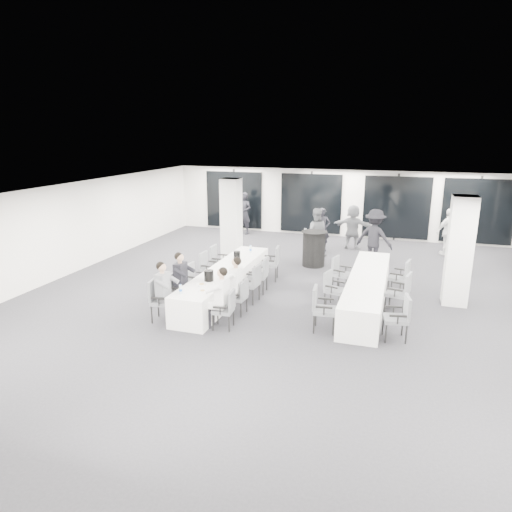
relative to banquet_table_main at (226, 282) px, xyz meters
The scene contains 42 objects.
room 3.06m from the banquet_table_main, 28.38° to the left, with size 14.04×16.04×2.84m.
column_left 3.79m from the banquet_table_main, 108.36° to the left, with size 0.60×0.60×2.80m, color silver.
column_right 6.07m from the banquet_table_main, 12.14° to the left, with size 0.60×0.60×2.80m, color silver.
banquet_table_main is the anchor object (origin of this frame).
banquet_table_side 3.73m from the banquet_table_main, ahead, with size 0.90×5.00×0.75m, color silver.
cocktail_table 3.94m from the banquet_table_main, 64.04° to the left, with size 0.84×0.84×1.16m.
chair_main_left_near 2.25m from the banquet_table_main, 111.95° to the right, with size 0.57×0.62×1.00m.
chair_main_left_second 1.45m from the banquet_table_main, 124.95° to the right, with size 0.49×0.53×0.89m.
chair_main_left_mid 0.86m from the banquet_table_main, 165.18° to the right, with size 0.48×0.52×0.87m.
chair_main_left_fourth 1.10m from the banquet_table_main, 139.80° to the left, with size 0.49×0.55×0.95m.
chair_main_left_far 1.69m from the banquet_table_main, 119.83° to the left, with size 0.51×0.56×0.97m.
chair_main_right_near 2.19m from the banquet_table_main, 67.74° to the right, with size 0.49×0.54×0.90m.
chair_main_right_second 1.42m from the banquet_table_main, 54.16° to the right, with size 0.46×0.51×0.87m.
chair_main_right_mid 0.90m from the banquet_table_main, 17.89° to the right, with size 0.55×0.60×1.00m.
chair_main_right_fourth 1.00m from the banquet_table_main, 31.31° to the left, with size 0.52×0.58×0.99m.
chair_main_right_far 1.87m from the banquet_table_main, 63.22° to the left, with size 0.59×0.63×1.02m.
chair_side_left_near 3.22m from the banquet_table_main, 27.06° to the right, with size 0.55×0.60×1.01m.
chair_side_left_mid 2.87m from the banquet_table_main, ahead, with size 0.56×0.58×0.91m.
chair_side_left_far 3.22m from the banquet_table_main, 26.89° to the left, with size 0.57×0.60×0.94m.
chair_side_right_near 4.75m from the banquet_table_main, 17.37° to the right, with size 0.58×0.62×0.98m.
chair_side_right_mid 4.54m from the banquet_table_main, ahead, with size 0.61×0.65×1.02m.
chair_side_right_far 4.78m from the banquet_table_main, 18.49° to the left, with size 0.58×0.61×0.98m.
seated_guest_a 2.21m from the banquet_table_main, 107.94° to the right, with size 0.50×0.38×1.44m.
seated_guest_b 1.42m from the banquet_table_main, 119.56° to the right, with size 0.50×0.38×1.44m.
seated_guest_c 2.18m from the banquet_table_main, 71.81° to the right, with size 0.50×0.38×1.44m.
seated_guest_d 1.39m from the banquet_table_main, 59.64° to the right, with size 0.50×0.38×1.44m.
standing_guest_a 5.84m from the banquet_table_main, 73.76° to the left, with size 0.66×0.53×1.82m, color black.
standing_guest_b 5.09m from the banquet_table_main, 72.43° to the left, with size 0.94×0.57×1.94m, color slate.
standing_guest_c 5.61m from the banquet_table_main, 49.76° to the left, with size 1.37×0.70×2.12m, color black.
standing_guest_d 8.85m from the banquet_table_main, 46.83° to the left, with size 1.12×0.63×1.91m, color white.
standing_guest_e 7.38m from the banquet_table_main, 32.56° to the left, with size 0.99×0.61×2.06m, color slate.
standing_guest_f 6.83m from the banquet_table_main, 66.92° to the left, with size 1.75×0.67×1.91m, color slate.
standing_guest_g 7.77m from the banquet_table_main, 105.69° to the left, with size 0.74×0.60×2.04m, color black.
ice_bucket_near 1.19m from the banquet_table_main, 90.30° to the right, with size 0.24×0.24×0.27m, color black.
ice_bucket_far 1.14m from the banquet_table_main, 92.82° to the left, with size 0.19×0.19×0.22m, color black.
water_bottle_a 2.19m from the banquet_table_main, 96.48° to the right, with size 0.07×0.07×0.21m, color silver.
water_bottle_b 0.57m from the banquet_table_main, 40.95° to the left, with size 0.08×0.08×0.24m, color silver.
water_bottle_c 1.89m from the banquet_table_main, 86.96° to the left, with size 0.07×0.07×0.21m, color silver.
plate_a 1.45m from the banquet_table_main, 92.31° to the right, with size 0.22×0.22×0.03m.
plate_b 1.87m from the banquet_table_main, 85.10° to the right, with size 0.18×0.18×0.03m.
plate_c 0.47m from the banquet_table_main, 95.13° to the right, with size 0.18×0.18×0.03m.
wine_glass 1.96m from the banquet_table_main, 86.78° to the right, with size 0.07×0.07×0.17m.
Camera 1 is at (2.76, -11.15, 4.31)m, focal length 32.00 mm.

